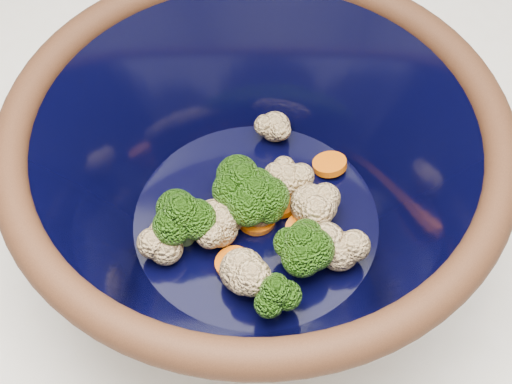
{
  "coord_description": "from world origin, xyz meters",
  "views": [
    {
      "loc": [
        0.01,
        -0.24,
        1.41
      ],
      "look_at": [
        -0.07,
        0.06,
        0.97
      ],
      "focal_mm": 50.0,
      "sensor_mm": 36.0,
      "label": 1
    }
  ],
  "objects": [
    {
      "name": "vegetable_pile",
      "position": [
        -0.07,
        0.05,
        0.96
      ],
      "size": [
        0.16,
        0.19,
        0.05
      ],
      "color": "#608442",
      "rests_on": "mixing_bowl"
    },
    {
      "name": "mixing_bowl",
      "position": [
        -0.07,
        0.06,
        0.99
      ],
      "size": [
        0.42,
        0.42,
        0.16
      ],
      "rotation": [
        0.0,
        0.0,
        -0.3
      ],
      "color": "black",
      "rests_on": "counter"
    }
  ]
}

